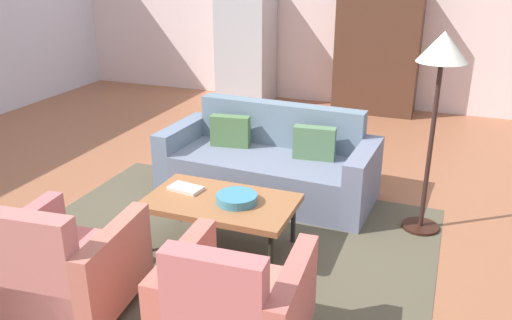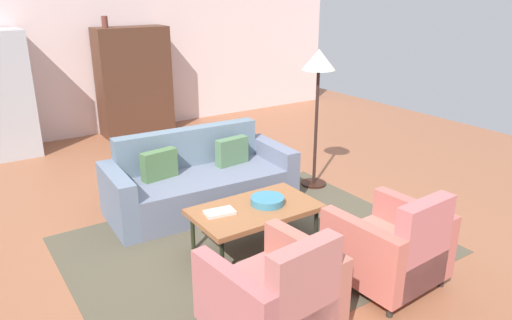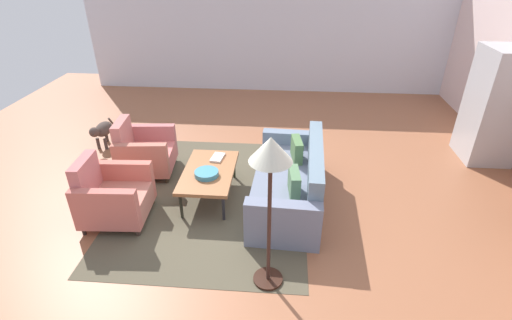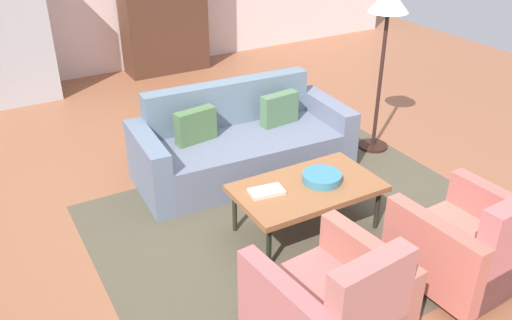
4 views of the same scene
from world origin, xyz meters
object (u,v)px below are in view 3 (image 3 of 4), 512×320
at_px(book_stack, 218,157).
at_px(dog, 103,130).
at_px(fruit_bowl, 207,173).
at_px(coffee_table, 209,173).
at_px(armchair_left, 143,153).
at_px(refrigerator, 495,106).
at_px(floor_lamp, 270,165).
at_px(couch, 293,183).
at_px(armchair_right, 111,196).

distance_m(book_stack, dog, 2.49).
bearing_deg(dog, fruit_bowl, 59.32).
xyz_separation_m(coffee_table, armchair_left, (-0.59, -1.17, -0.05)).
xyz_separation_m(fruit_bowl, book_stack, (-0.49, 0.07, -0.02)).
distance_m(refrigerator, floor_lamp, 4.66).
relative_size(couch, coffee_table, 1.78).
bearing_deg(refrigerator, floor_lamp, -48.61).
bearing_deg(refrigerator, coffee_table, -70.63).
relative_size(refrigerator, floor_lamp, 1.08).
bearing_deg(coffee_table, refrigerator, 109.37).
relative_size(refrigerator, dog, 2.60).
xyz_separation_m(couch, book_stack, (-0.35, -1.12, 0.16)).
distance_m(couch, refrigerator, 3.61).
relative_size(book_stack, floor_lamp, 0.17).
relative_size(coffee_table, refrigerator, 0.65).
relative_size(fruit_bowl, dog, 0.46).
distance_m(coffee_table, armchair_left, 1.31).
xyz_separation_m(couch, dog, (-1.41, -3.37, 0.03)).
height_order(armchair_right, floor_lamp, floor_lamp).
bearing_deg(floor_lamp, fruit_bowl, -146.33).
relative_size(armchair_left, refrigerator, 0.48).
height_order(armchair_left, floor_lamp, floor_lamp).
height_order(armchair_left, dog, armchair_left).
bearing_deg(armchair_left, coffee_table, 57.40).
height_order(refrigerator, floor_lamp, refrigerator).
bearing_deg(armchair_right, book_stack, 124.59).
bearing_deg(fruit_bowl, coffee_table, 180.00).
bearing_deg(floor_lamp, couch, 169.87).
bearing_deg(couch, book_stack, 75.27).
height_order(fruit_bowl, book_stack, fruit_bowl).
distance_m(book_stack, floor_lamp, 2.28).
height_order(armchair_right, refrigerator, refrigerator).
bearing_deg(armchair_right, dog, -156.24).
distance_m(refrigerator, dog, 6.60).
xyz_separation_m(couch, armchair_left, (-0.60, -2.35, 0.06)).
bearing_deg(refrigerator, book_stack, -74.59).
relative_size(book_stack, refrigerator, 0.16).
bearing_deg(floor_lamp, refrigerator, 131.39).
relative_size(fruit_bowl, book_stack, 1.11).
relative_size(coffee_table, armchair_left, 1.36).
distance_m(coffee_table, dog, 2.60).
bearing_deg(armchair_right, refrigerator, 107.95).
bearing_deg(armchair_right, coffee_table, 114.19).
relative_size(armchair_left, armchair_right, 1.00).
bearing_deg(book_stack, armchair_left, -101.16).
height_order(book_stack, dog, dog).
height_order(armchair_right, fruit_bowl, armchair_right).
bearing_deg(dog, armchair_right, 31.51).
height_order(armchair_left, refrigerator, refrigerator).
bearing_deg(armchair_left, book_stack, 73.22).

